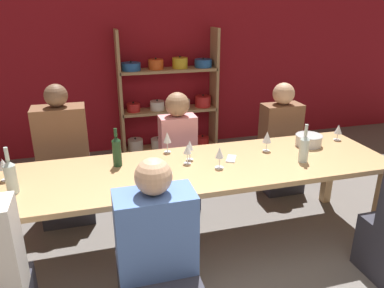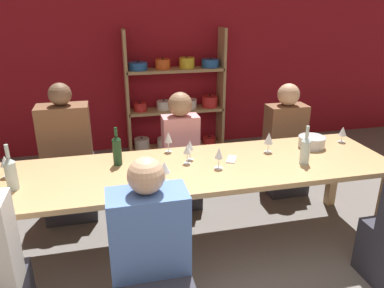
{
  "view_description": "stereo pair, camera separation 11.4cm",
  "coord_description": "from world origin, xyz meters",
  "px_view_note": "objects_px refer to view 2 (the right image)",
  "views": [
    {
      "loc": [
        -0.75,
        -1.14,
        1.92
      ],
      "look_at": [
        -0.01,
        1.51,
        0.87
      ],
      "focal_mm": 35.0,
      "sensor_mm": 36.0,
      "label": 1
    },
    {
      "loc": [
        -0.64,
        -1.17,
        1.92
      ],
      "look_at": [
        -0.01,
        1.51,
        0.87
      ],
      "focal_mm": 35.0,
      "sensor_mm": 36.0,
      "label": 2
    }
  ],
  "objects_px": {
    "wine_bottle_amber": "(117,150)",
    "cell_phone": "(232,159)",
    "wine_glass_white_a": "(190,146)",
    "person_far_c": "(283,151)",
    "dining_table": "(195,175)",
    "person_near_b": "(151,274)",
    "wine_glass_empty_c": "(219,154)",
    "wine_glass_empty_a": "(165,168)",
    "wine_glass_red_b": "(5,162)",
    "shelf_unit": "(176,102)",
    "wine_bottle_dark": "(305,149)",
    "wine_glass_white_b": "(168,138)",
    "wine_glass_white_d": "(269,139)",
    "person_far_a": "(181,162)",
    "wine_glass_empty_b": "(187,150)",
    "mixing_bowl": "(312,141)",
    "wine_bottle_green": "(11,173)",
    "person_far_b": "(69,168)",
    "wine_glass_red_a": "(343,132)"
  },
  "relations": [
    {
      "from": "wine_bottle_amber",
      "to": "wine_glass_white_b",
      "type": "xyz_separation_m",
      "value": [
        0.43,
        0.17,
        0.0
      ]
    },
    {
      "from": "wine_glass_empty_b",
      "to": "person_far_c",
      "type": "relative_size",
      "value": 0.14
    },
    {
      "from": "wine_glass_white_d",
      "to": "wine_bottle_amber",
      "type": "bearing_deg",
      "value": 178.62
    },
    {
      "from": "shelf_unit",
      "to": "wine_glass_white_a",
      "type": "relative_size",
      "value": 9.75
    },
    {
      "from": "wine_glass_empty_a",
      "to": "cell_phone",
      "type": "distance_m",
      "value": 0.65
    },
    {
      "from": "wine_glass_red_a",
      "to": "mixing_bowl",
      "type": "bearing_deg",
      "value": -171.16
    },
    {
      "from": "shelf_unit",
      "to": "wine_bottle_dark",
      "type": "height_order",
      "value": "shelf_unit"
    },
    {
      "from": "wine_glass_red_a",
      "to": "person_far_b",
      "type": "bearing_deg",
      "value": 166.07
    },
    {
      "from": "wine_glass_empty_a",
      "to": "wine_glass_red_b",
      "type": "bearing_deg",
      "value": 162.91
    },
    {
      "from": "wine_bottle_amber",
      "to": "wine_glass_empty_c",
      "type": "height_order",
      "value": "wine_bottle_amber"
    },
    {
      "from": "mixing_bowl",
      "to": "wine_bottle_green",
      "type": "height_order",
      "value": "wine_bottle_green"
    },
    {
      "from": "wine_glass_white_d",
      "to": "person_far_a",
      "type": "distance_m",
      "value": 0.96
    },
    {
      "from": "dining_table",
      "to": "person_far_b",
      "type": "xyz_separation_m",
      "value": [
        -1.02,
        0.83,
        -0.2
      ]
    },
    {
      "from": "wine_bottle_amber",
      "to": "wine_glass_red_b",
      "type": "xyz_separation_m",
      "value": [
        -0.8,
        -0.04,
        -0.01
      ]
    },
    {
      "from": "wine_glass_empty_c",
      "to": "person_far_c",
      "type": "distance_m",
      "value": 1.39
    },
    {
      "from": "wine_glass_empty_c",
      "to": "wine_glass_empty_a",
      "type": "bearing_deg",
      "value": -163.33
    },
    {
      "from": "wine_glass_empty_c",
      "to": "person_far_b",
      "type": "bearing_deg",
      "value": 142.93
    },
    {
      "from": "wine_glass_white_b",
      "to": "wine_glass_empty_c",
      "type": "bearing_deg",
      "value": -53.32
    },
    {
      "from": "mixing_bowl",
      "to": "wine_bottle_amber",
      "type": "xyz_separation_m",
      "value": [
        -1.67,
        0.01,
        0.07
      ]
    },
    {
      "from": "wine_glass_white_b",
      "to": "person_near_b",
      "type": "relative_size",
      "value": 0.15
    },
    {
      "from": "wine_glass_white_a",
      "to": "wine_glass_red_b",
      "type": "height_order",
      "value": "same"
    },
    {
      "from": "wine_glass_empty_a",
      "to": "wine_glass_white_b",
      "type": "distance_m",
      "value": 0.57
    },
    {
      "from": "mixing_bowl",
      "to": "wine_glass_white_a",
      "type": "height_order",
      "value": "wine_glass_white_a"
    },
    {
      "from": "wine_glass_red_b",
      "to": "person_far_a",
      "type": "height_order",
      "value": "person_far_a"
    },
    {
      "from": "wine_glass_empty_a",
      "to": "wine_glass_empty_b",
      "type": "bearing_deg",
      "value": 51.18
    },
    {
      "from": "wine_bottle_green",
      "to": "wine_glass_white_b",
      "type": "height_order",
      "value": "wine_bottle_green"
    },
    {
      "from": "dining_table",
      "to": "wine_bottle_green",
      "type": "height_order",
      "value": "wine_bottle_green"
    },
    {
      "from": "wine_glass_empty_b",
      "to": "wine_glass_empty_c",
      "type": "distance_m",
      "value": 0.26
    },
    {
      "from": "wine_glass_white_b",
      "to": "wine_glass_red_b",
      "type": "relative_size",
      "value": 1.09
    },
    {
      "from": "wine_bottle_amber",
      "to": "wine_glass_red_b",
      "type": "distance_m",
      "value": 0.8
    },
    {
      "from": "wine_glass_white_d",
      "to": "person_far_b",
      "type": "xyz_separation_m",
      "value": [
        -1.7,
        0.68,
        -0.39
      ]
    },
    {
      "from": "person_near_b",
      "to": "mixing_bowl",
      "type": "bearing_deg",
      "value": 31.47
    },
    {
      "from": "wine_glass_white_b",
      "to": "wine_glass_white_d",
      "type": "height_order",
      "value": "wine_glass_white_b"
    },
    {
      "from": "person_near_b",
      "to": "person_far_c",
      "type": "distance_m",
      "value": 2.27
    },
    {
      "from": "wine_glass_white_a",
      "to": "person_far_c",
      "type": "relative_size",
      "value": 0.14
    },
    {
      "from": "wine_glass_empty_b",
      "to": "person_near_b",
      "type": "xyz_separation_m",
      "value": [
        -0.41,
        -0.86,
        -0.42
      ]
    },
    {
      "from": "wine_glass_white_a",
      "to": "wine_glass_white_b",
      "type": "bearing_deg",
      "value": 123.73
    },
    {
      "from": "dining_table",
      "to": "wine_glass_white_a",
      "type": "relative_size",
      "value": 18.96
    },
    {
      "from": "cell_phone",
      "to": "person_near_b",
      "type": "bearing_deg",
      "value": -132.76
    },
    {
      "from": "wine_glass_empty_c",
      "to": "wine_bottle_green",
      "type": "bearing_deg",
      "value": -179.7
    },
    {
      "from": "wine_bottle_green",
      "to": "wine_glass_red_a",
      "type": "height_order",
      "value": "wine_bottle_green"
    },
    {
      "from": "mixing_bowl",
      "to": "wine_glass_red_a",
      "type": "bearing_deg",
      "value": 8.84
    },
    {
      "from": "dining_table",
      "to": "cell_phone",
      "type": "distance_m",
      "value": 0.33
    },
    {
      "from": "person_far_a",
      "to": "wine_glass_empty_b",
      "type": "bearing_deg",
      "value": 82.99
    },
    {
      "from": "wine_bottle_amber",
      "to": "person_far_c",
      "type": "xyz_separation_m",
      "value": [
        1.75,
        0.63,
        -0.42
      ]
    },
    {
      "from": "dining_table",
      "to": "wine_glass_white_a",
      "type": "bearing_deg",
      "value": 92.51
    },
    {
      "from": "person_far_a",
      "to": "wine_bottle_green",
      "type": "bearing_deg",
      "value": 31.74
    },
    {
      "from": "wine_glass_empty_a",
      "to": "wine_bottle_green",
      "type": "bearing_deg",
      "value": 173.12
    },
    {
      "from": "wine_bottle_amber",
      "to": "cell_phone",
      "type": "height_order",
      "value": "wine_bottle_amber"
    },
    {
      "from": "wine_glass_empty_c",
      "to": "person_far_a",
      "type": "xyz_separation_m",
      "value": [
        -0.13,
        0.82,
        -0.4
      ]
    }
  ]
}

